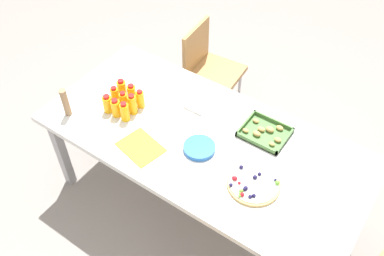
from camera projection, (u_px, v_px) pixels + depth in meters
ground_plane at (201, 203)px, 3.11m from camera, size 12.00×12.00×0.00m
party_table at (203, 144)px, 2.63m from camera, size 2.04×0.96×0.72m
chair_far_left at (208, 66)px, 3.43m from camera, size 0.43×0.43×0.83m
juice_bottle_0 at (108, 104)px, 2.70m from camera, size 0.06×0.06×0.13m
juice_bottle_1 at (116, 108)px, 2.68m from camera, size 0.06×0.06×0.13m
juice_bottle_2 at (125, 112)px, 2.65m from camera, size 0.06×0.06×0.14m
juice_bottle_3 at (115, 96)px, 2.75m from camera, size 0.05×0.05×0.14m
juice_bottle_4 at (124, 101)px, 2.72m from camera, size 0.05×0.05×0.13m
juice_bottle_5 at (132, 104)px, 2.69m from camera, size 0.06×0.06×0.15m
juice_bottle_6 at (122, 89)px, 2.79m from camera, size 0.06×0.06×0.15m
juice_bottle_7 at (132, 94)px, 2.76m from camera, size 0.06×0.06×0.14m
juice_bottle_8 at (140, 99)px, 2.73m from camera, size 0.05×0.05×0.14m
fruit_pizza at (253, 183)px, 2.33m from camera, size 0.30×0.30×0.05m
snack_tray at (265, 132)px, 2.60m from camera, size 0.29×0.24×0.04m
plate_stack at (199, 148)px, 2.51m from camera, size 0.19×0.19×0.03m
napkin_stack at (198, 105)px, 2.77m from camera, size 0.15×0.15×0.02m
cardboard_tube at (66, 103)px, 2.66m from camera, size 0.04×0.04×0.20m
paper_folder at (141, 147)px, 2.53m from camera, size 0.30×0.25×0.01m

